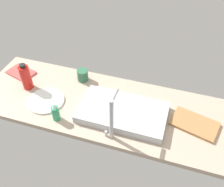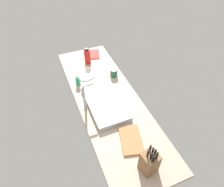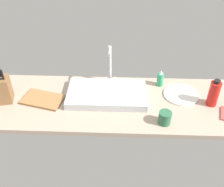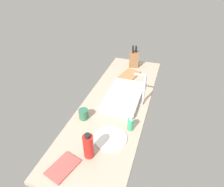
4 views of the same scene
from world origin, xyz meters
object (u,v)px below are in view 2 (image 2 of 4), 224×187
dish_towel (94,54)px  faucet (85,96)px  sink_basin (105,103)px  dinner_plate (85,73)px  soap_bottle (78,80)px  coffee_mug (114,73)px  knife_block (149,162)px  water_bottle (87,56)px  cutting_board (131,140)px

dish_towel → faucet: bearing=157.3°
sink_basin → dinner_plate: sink_basin is taller
soap_bottle → coffee_mug: soap_bottle is taller
sink_basin → knife_block: size_ratio=2.15×
faucet → coffee_mug: bearing=-49.7°
soap_bottle → dinner_plate: bearing=-39.8°
faucet → knife_block: bearing=-161.3°
sink_basin → water_bottle: size_ratio=2.75×
dish_towel → knife_block: bearing=176.0°
dinner_plate → coffee_mug: coffee_mug is taller
knife_block → coffee_mug: size_ratio=2.99×
cutting_board → water_bottle: water_bottle is taller
sink_basin → dish_towel: (87.56, -17.79, -2.01)cm
knife_block → cutting_board: knife_block is taller
sink_basin → knife_block: bearing=-174.7°
faucet → dish_towel: bearing=-22.7°
faucet → water_bottle: faucet is taller
sink_basin → faucet: (1.59, 18.15, 14.73)cm
coffee_mug → soap_bottle: bearing=88.6°
faucet → soap_bottle: size_ratio=2.34×
knife_block → dish_towel: knife_block is taller
soap_bottle → dish_towel: soap_bottle is taller
water_bottle → knife_block: bearing=-179.4°
sink_basin → soap_bottle: 42.64cm
cutting_board → coffee_mug: bearing=-13.0°
knife_block → dish_towel: size_ratio=1.25×
water_bottle → dinner_plate: (-19.16, 9.24, -8.89)cm
knife_block → sink_basin: bearing=-6.6°
dinner_plate → dish_towel: size_ratio=1.21×
dish_towel → cutting_board: bearing=174.9°
faucet → dinner_plate: faucet is taller
soap_bottle → water_bottle: water_bottle is taller
cutting_board → faucet: bearing=27.2°
faucet → water_bottle: bearing=-18.1°
water_bottle → cutting_board: bearing=-179.7°
coffee_mug → cutting_board: bearing=167.0°
sink_basin → faucet: faucet is taller
sink_basin → coffee_mug: bearing=-33.3°
sink_basin → coffee_mug: (38.39, -25.20, 1.76)cm
cutting_board → dinner_plate: bearing=5.7°
soap_bottle → coffee_mug: size_ratio=1.50×
soap_bottle → coffee_mug: (-1.00, -41.23, -1.28)cm
sink_basin → water_bottle: 73.54cm
water_bottle → coffee_mug: bearing=-150.1°
water_bottle → dinner_plate: 23.06cm
faucet → soap_bottle: (37.80, -2.11, -11.69)cm
sink_basin → dish_towel: bearing=-11.5°
dish_towel → sink_basin: bearing=168.5°
faucet → dinner_plate: bearing=-15.2°
knife_block → coffee_mug: (110.31, -18.52, -5.60)cm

